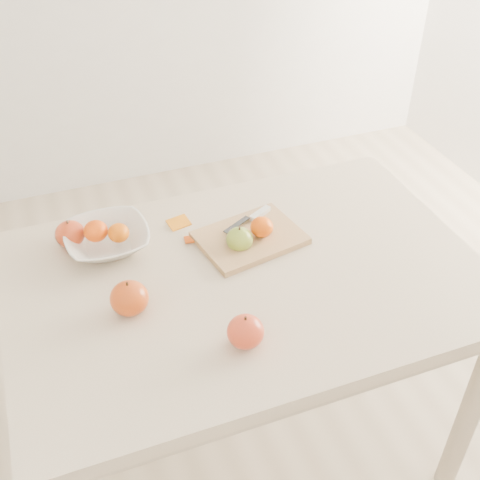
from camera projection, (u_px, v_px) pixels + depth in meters
name	position (u px, v px, depth m)	size (l,w,h in m)	color
ground	(245.00, 443.00, 1.99)	(3.50, 3.50, 0.00)	#C6B293
table	(247.00, 301.00, 1.59)	(1.20, 0.80, 0.75)	beige
cutting_board	(250.00, 238.00, 1.63)	(0.27, 0.20, 0.02)	tan
board_tangerine	(262.00, 227.00, 1.61)	(0.06, 0.06, 0.05)	orange
fruit_bowl	(107.00, 239.00, 1.59)	(0.22, 0.22, 0.05)	white
bowl_tangerine_near	(96.00, 231.00, 1.58)	(0.06, 0.06, 0.06)	#E15A07
bowl_tangerine_far	(119.00, 233.00, 1.58)	(0.06, 0.06, 0.05)	#E45908
orange_peel_a	(179.00, 224.00, 1.69)	(0.06, 0.04, 0.00)	orange
orange_peel_b	(193.00, 240.00, 1.63)	(0.04, 0.04, 0.00)	#D74D0F
paring_knife	(256.00, 215.00, 1.68)	(0.16, 0.08, 0.01)	silver
apple_green	(240.00, 239.00, 1.58)	(0.07, 0.07, 0.06)	olive
apple_red_c	(246.00, 332.00, 1.32)	(0.08, 0.08, 0.08)	maroon
apple_red_a	(70.00, 234.00, 1.60)	(0.08, 0.08, 0.07)	maroon
apple_red_b	(129.00, 298.00, 1.40)	(0.09, 0.09, 0.08)	#9B1E0C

